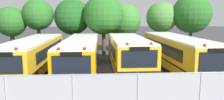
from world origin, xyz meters
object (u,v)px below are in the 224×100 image
Objects in this scene: school_bus_1 at (81,53)px; tree_3 at (103,14)px; tree_1 at (37,15)px; tree_5 at (161,17)px; tree_0 at (9,21)px; school_bus_2 at (128,52)px; school_bus_3 at (176,51)px; tree_4 at (124,21)px; tree_6 at (192,14)px; tree_2 at (72,16)px; school_bus_0 at (34,53)px.

school_bus_1 is 1.71× the size of tree_3.
tree_1 is 1.03× the size of tree_5.
tree_5 reaches higher than tree_0.
tree_5 is (5.04, 8.66, 2.74)m from school_bus_2.
school_bus_3 reaches higher than school_bus_1.
tree_6 is (7.74, -1.50, 0.78)m from tree_4.
tree_2 is at bearing 158.15° from tree_3.
tree_6 is at bearing -10.98° from tree_4.
school_bus_0 is 17.69m from tree_6.
tree_2 is at bearing -176.76° from tree_5.
school_bus_3 is at bearing 178.54° from school_bus_2.
school_bus_3 is at bearing -97.69° from tree_5.
tree_4 is (12.60, 1.81, 0.02)m from tree_0.
tree_0 is (-8.29, 7.50, 2.33)m from school_bus_1.
school_bus_3 reaches higher than school_bus_0.
school_bus_0 is 2.13× the size of tree_0.
tree_1 is 0.99× the size of tree_2.
tree_3 reaches higher than tree_4.
tree_6 reaches higher than tree_5.
tree_3 is (-1.87, 6.70, 3.10)m from school_bus_2.
tree_1 is at bearing -32.62° from school_bus_3.
tree_1 is 17.44m from tree_6.
tree_1 is (-12.90, 7.77, 2.92)m from school_bus_3.
school_bus_2 is 1.76× the size of tree_0.
school_bus_3 is at bearing -120.48° from tree_6.
school_bus_3 is 1.89× the size of tree_1.
tree_6 is at bearing -146.78° from school_bus_1.
tree_4 is 7.93m from tree_6.
school_bus_2 is 1.41× the size of tree_3.
tree_1 is (-9.03, 7.72, 2.95)m from school_bus_2.
school_bus_3 is at bearing -70.90° from tree_4.
school_bus_3 is (3.86, -0.05, 0.03)m from school_bus_2.
tree_0 is 3.00m from tree_1.
school_bus_1 reaches higher than school_bus_0.
tree_2 is at bearing 178.33° from tree_6.
school_bus_1 is 3.65m from school_bus_2.
tree_5 is at bearing 163.71° from tree_6.
school_bus_2 is 1.60× the size of tree_4.
tree_2 is 1.04× the size of tree_5.
tree_1 reaches higher than school_bus_3.
school_bus_0 is 1.21× the size of school_bus_2.
tree_6 reaches higher than tree_2.
school_bus_0 is 7.30m from school_bus_2.
tree_2 is (3.74, 0.36, -0.12)m from tree_1.
tree_0 is at bearing 176.24° from tree_3.
school_bus_0 is at bearing -131.43° from tree_4.
tree_5 is (8.69, 8.80, 2.77)m from school_bus_1.
tree_2 reaches higher than school_bus_3.
school_bus_1 is 12.67m from tree_5.
tree_5 is at bearing 3.82° from tree_1.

